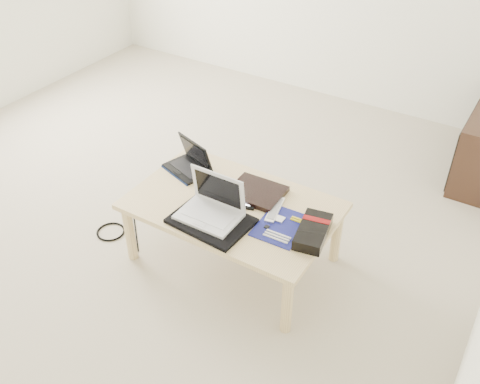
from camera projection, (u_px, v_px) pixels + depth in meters
The scene contains 13 objects.
ground at pixel (164, 199), 3.57m from camera, with size 4.00×4.00×0.00m, color beige.
coffee_table at pixel (233, 211), 2.91m from camera, with size 1.10×0.70×0.40m.
book at pixel (257, 192), 2.94m from camera, with size 0.30×0.25×0.03m.
netbook at pixel (190, 163), 3.12m from camera, with size 0.31×0.26×0.19m.
tablet at pixel (234, 196), 2.92m from camera, with size 0.30×0.26×0.01m.
remote at pixel (275, 210), 2.82m from camera, with size 0.09×0.23×0.02m.
neoprene_sleeve at pixel (211, 221), 2.75m from camera, with size 0.40×0.29×0.02m, color black.
white_laptop at pixel (212, 207), 2.75m from camera, with size 0.31×0.22×0.23m.
motherboard at pixel (281, 226), 2.72m from camera, with size 0.24×0.30×0.01m.
gpu_box at pixel (313, 231), 2.65m from camera, with size 0.19×0.30×0.06m.
cable_coil at pixel (212, 204), 2.87m from camera, with size 0.11×0.11×0.01m, color black.
floor_cable_coil at pixel (111, 232), 3.29m from camera, with size 0.17×0.17×0.01m, color black.
floor_cable_trail at pixel (136, 232), 3.29m from camera, with size 0.01×0.01×0.35m, color black.
Camera 1 is at (1.92, -2.14, 2.17)m, focal length 40.00 mm.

